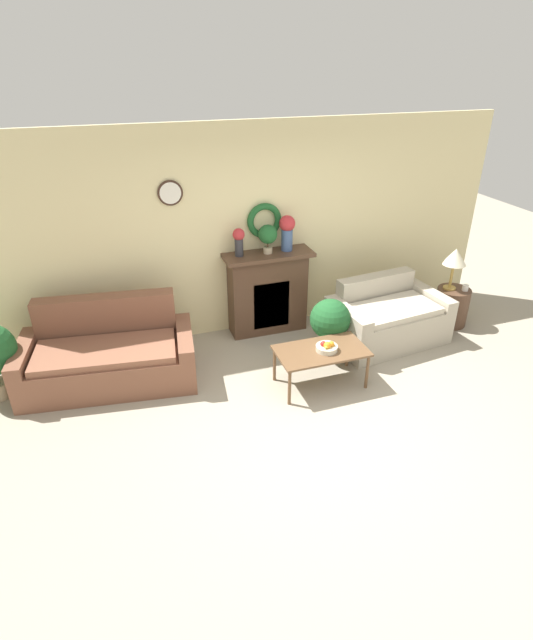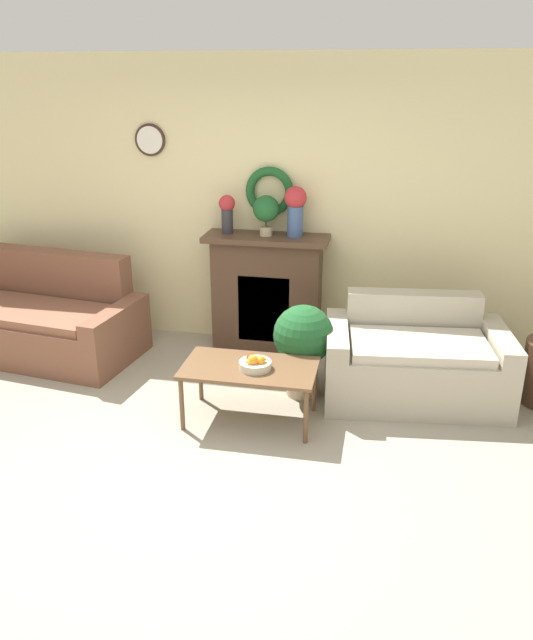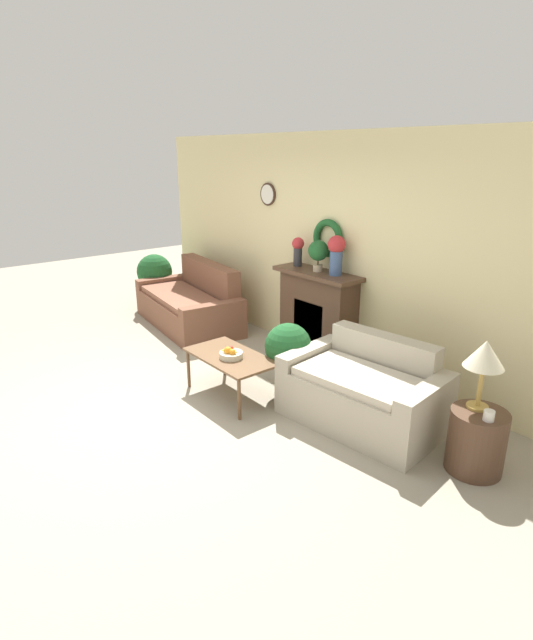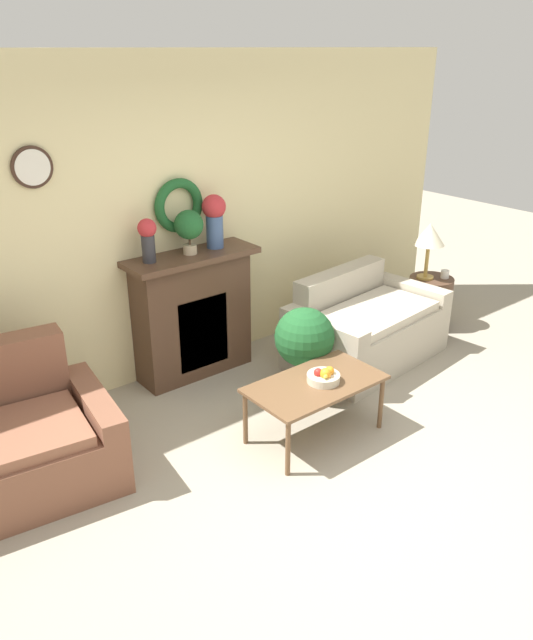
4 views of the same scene
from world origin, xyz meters
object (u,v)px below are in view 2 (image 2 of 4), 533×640
couch_left (40,320)px  vase_on_mantel_left (227,211)px  loveseat_right (415,362)px  vase_on_mantel_right (295,207)px  fruit_bowl (255,363)px  fireplace (267,292)px  potted_plant_floor_by_loveseat (303,340)px  coffee_table (250,372)px  potted_plant_on_mantel (266,210)px

couch_left → vase_on_mantel_left: size_ratio=5.73×
couch_left → loveseat_right: size_ratio=1.32×
couch_left → vase_on_mantel_left: bearing=24.8°
vase_on_mantel_right → fruit_bowl: bearing=-92.5°
fireplace → potted_plant_floor_by_loveseat: fireplace is taller
potted_plant_floor_by_loveseat → fruit_bowl: bearing=-118.2°
fireplace → coffee_table: (0.15, -1.42, -0.15)m
couch_left → vase_on_mantel_right: bearing=20.3°
coffee_table → potted_plant_on_mantel: 1.69m
vase_on_mantel_right → potted_plant_on_mantel: bearing=-175.7°
vase_on_mantel_left → vase_on_mantel_right: bearing=0.0°
coffee_table → potted_plant_on_mantel: size_ratio=2.74×
potted_plant_on_mantel → fruit_bowl: bearing=-82.0°
coffee_table → vase_on_mantel_left: 1.77m
couch_left → fruit_bowl: size_ratio=8.35×
fireplace → fruit_bowl: fireplace is taller
fireplace → loveseat_right: size_ratio=0.75×
fireplace → couch_left: size_ratio=0.57×
coffee_table → fireplace: bearing=96.0°
vase_on_mantel_left → potted_plant_floor_by_loveseat: (0.86, -0.92, -0.84)m
vase_on_mantel_left → fireplace: bearing=-0.8°
fruit_bowl → vase_on_mantel_right: 1.70m
vase_on_mantel_left → coffee_table: bearing=-69.7°
fireplace → potted_plant_floor_by_loveseat: (0.48, -0.92, -0.07)m
coffee_table → potted_plant_floor_by_loveseat: (0.34, 0.50, 0.08)m
loveseat_right → vase_on_mantel_left: bearing=150.4°
couch_left → fruit_bowl: (2.31, -0.92, 0.19)m
loveseat_right → vase_on_mantel_left: size_ratio=4.34×
fireplace → vase_on_mantel_left: bearing=179.2°
coffee_table → couch_left: bearing=158.6°
couch_left → loveseat_right: couch_left is taller
loveseat_right → potted_plant_on_mantel: 1.90m
vase_on_mantel_right → potted_plant_on_mantel: size_ratio=1.24×
fireplace → coffee_table: bearing=-84.0°
coffee_table → vase_on_mantel_left: vase_on_mantel_left is taller
potted_plant_on_mantel → potted_plant_floor_by_loveseat: 1.34m
couch_left → loveseat_right: bearing=3.9°
fruit_bowl → vase_on_mantel_right: size_ratio=0.53×
fireplace → loveseat_right: fireplace is taller
couch_left → vase_on_mantel_right: size_ratio=4.45×
fruit_bowl → potted_plant_on_mantel: (-0.20, 1.43, 0.85)m
fireplace → vase_on_mantel_left: vase_on_mantel_left is taller
couch_left → coffee_table: (2.26, -0.89, 0.10)m
couch_left → coffee_table: size_ratio=2.01×
potted_plant_on_mantel → potted_plant_floor_by_loveseat: size_ratio=0.47×
potted_plant_floor_by_loveseat → vase_on_mantel_right: bearing=103.6°
loveseat_right → potted_plant_floor_by_loveseat: bearing=-176.4°
loveseat_right → coffee_table: bearing=-158.3°
loveseat_right → vase_on_mantel_right: size_ratio=3.37×
loveseat_right → vase_on_mantel_right: (-1.13, 0.77, 1.08)m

